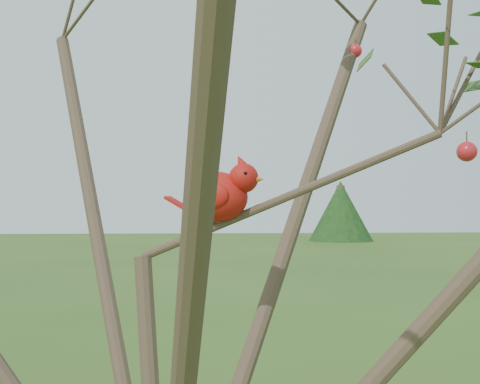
{
  "coord_description": "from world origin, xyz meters",
  "views": [
    {
      "loc": [
        0.07,
        -1.13,
        2.06
      ],
      "look_at": [
        0.15,
        0.07,
        2.08
      ],
      "focal_mm": 45.0,
      "sensor_mm": 36.0,
      "label": 1
    }
  ],
  "objects": [
    {
      "name": "cardinal",
      "position": [
        0.11,
        0.08,
        2.08
      ],
      "size": [
        0.21,
        0.14,
        0.15
      ],
      "rotation": [
        0.0,
        0.0,
        -0.41
      ],
      "color": "#B4120F",
      "rests_on": "ground"
    },
    {
      "name": "crabapple_tree",
      "position": [
        0.03,
        -0.02,
        2.12
      ],
      "size": [
        2.35,
        2.05,
        2.95
      ],
      "color": "#453225",
      "rests_on": "ground"
    },
    {
      "name": "distant_trees",
      "position": [
        -2.87,
        25.16,
        1.47
      ],
      "size": [
        37.47,
        13.97,
        3.27
      ],
      "color": "#453225",
      "rests_on": "ground"
    }
  ]
}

